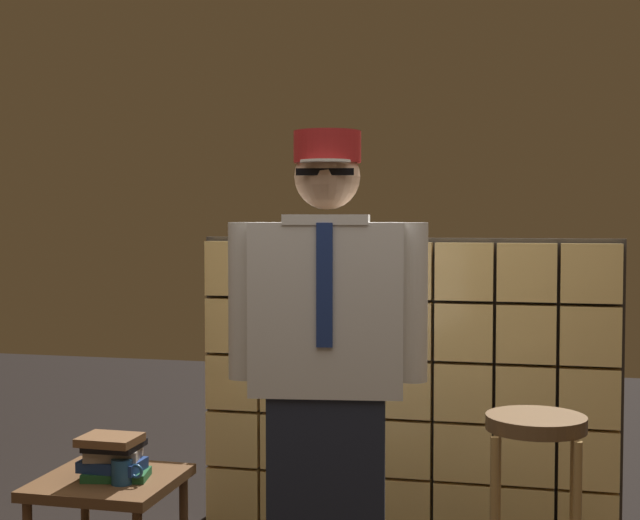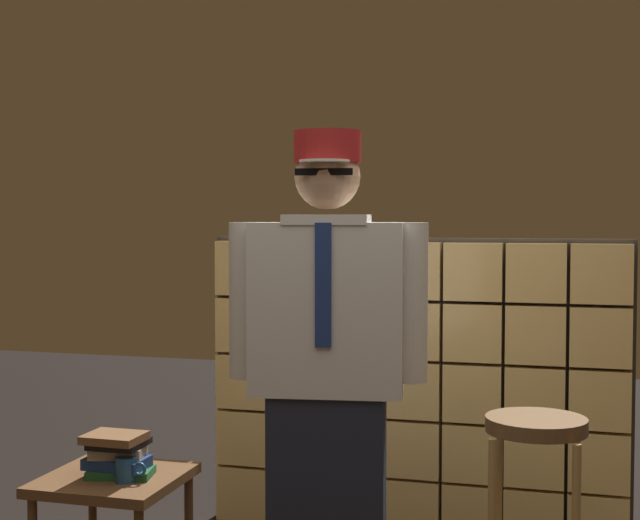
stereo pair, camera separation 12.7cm
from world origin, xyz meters
The scene contains 6 objects.
glass_block_wall centered at (0.00, 1.43, 0.69)m, with size 1.97×0.10×1.41m.
standing_person centered at (-0.13, 0.38, 0.94)m, with size 0.72×0.34×1.79m.
bar_stool centered at (0.60, 0.39, 0.61)m, with size 0.34×0.34×0.82m.
side_table centered at (-1.01, 0.44, 0.42)m, with size 0.52×0.52×0.48m.
book_stack centered at (-0.98, 0.42, 0.57)m, with size 0.27×0.21×0.17m.
coffee_mug centered at (-0.92, 0.37, 0.53)m, with size 0.13×0.08×0.09m.
Camera 1 is at (0.58, -2.73, 1.49)m, focal length 50.61 mm.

